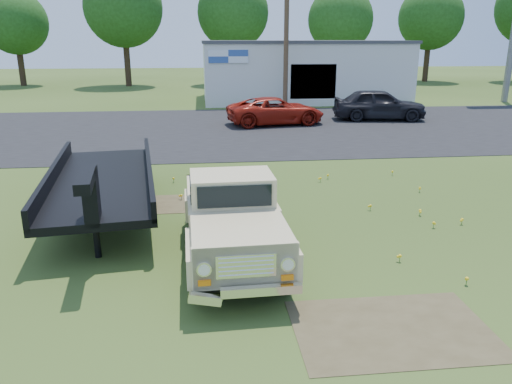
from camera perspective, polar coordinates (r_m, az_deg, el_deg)
ground at (r=10.40m, az=1.46°, el=-7.06°), size 140.00×140.00×0.00m
asphalt_lot at (r=24.80m, az=-3.19°, el=7.20°), size 90.00×14.00×0.02m
dirt_patch_a at (r=8.18m, az=15.27°, el=-14.93°), size 3.00×2.00×0.01m
dirt_patch_b at (r=13.60m, az=-8.91°, el=-1.34°), size 2.20×1.60×0.01m
commercial_building at (r=37.18m, az=5.22°, el=13.72°), size 14.20×8.20×4.15m
utility_pole_mid at (r=31.85m, az=3.48°, el=17.70°), size 1.60×0.30×9.00m
treeline_b at (r=53.12m, az=-25.79°, el=17.02°), size 5.76×5.76×8.57m
treeline_c at (r=49.43m, az=-14.93°, el=19.68°), size 7.04×7.04×10.47m
treeline_d at (r=50.07m, az=-2.63°, el=19.79°), size 6.72×6.72×10.00m
treeline_e at (r=50.22m, az=9.62°, el=18.85°), size 6.08×6.08×9.04m
treeline_f at (r=56.02m, az=19.34°, el=18.30°), size 6.40×6.40×9.52m
vintage_pickup_truck at (r=9.90m, az=-2.75°, el=-2.83°), size 2.06×4.94×1.77m
flatbed_trailer at (r=13.03m, az=-17.16°, el=1.81°), size 3.27×7.50×1.98m
red_pickup at (r=26.03m, az=2.27°, el=9.22°), size 5.28×3.07×1.38m
dark_sedan at (r=28.29m, az=13.89°, el=9.68°), size 5.15×2.67×1.68m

